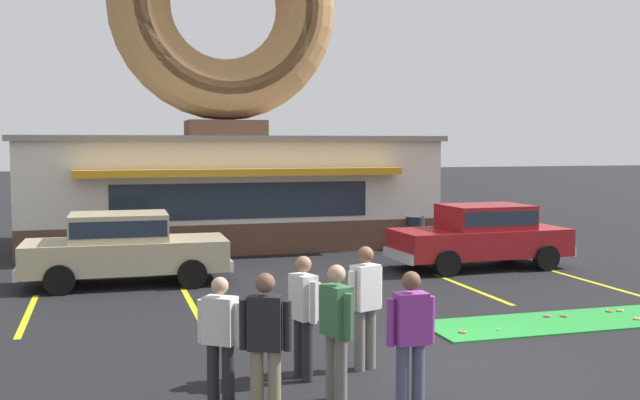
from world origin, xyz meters
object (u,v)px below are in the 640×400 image
(car_champagne, at_px, (124,246))
(car_red, at_px, (482,234))
(pedestrian_blue_sweater_man, at_px, (336,326))
(pedestrian_beanie_man, at_px, (365,301))
(pedestrian_leather_jacket_man, at_px, (265,340))
(pedestrian_hooded_kid, at_px, (220,336))
(golf_ball, at_px, (498,329))
(trash_bin, at_px, (415,232))
(pedestrian_crossing_woman, at_px, (303,311))
(pedestrian_clipboard_woman, at_px, (411,335))

(car_champagne, bearing_deg, car_red, -1.49)
(pedestrian_blue_sweater_man, bearing_deg, car_red, 52.29)
(pedestrian_beanie_man, bearing_deg, pedestrian_leather_jacket_man, -138.12)
(car_champagne, xyz_separation_m, pedestrian_hooded_kid, (0.89, -8.36, -0.01))
(golf_ball, distance_m, car_red, 6.60)
(pedestrian_beanie_man, xyz_separation_m, trash_bin, (5.43, 10.79, -0.46))
(golf_ball, xyz_separation_m, pedestrian_crossing_woman, (-3.77, -1.51, 0.87))
(pedestrian_hooded_kid, distance_m, pedestrian_crossing_woman, 1.43)
(pedestrian_blue_sweater_man, xyz_separation_m, pedestrian_beanie_man, (0.79, 1.16, 0.02))
(car_red, xyz_separation_m, trash_bin, (-0.25, 3.59, -0.37))
(pedestrian_hooded_kid, bearing_deg, pedestrian_blue_sweater_man, -9.53)
(car_red, distance_m, pedestrian_beanie_man, 9.18)
(pedestrian_blue_sweater_man, xyz_separation_m, pedestrian_leather_jacket_man, (-0.96, -0.40, 0.01))
(car_red, xyz_separation_m, pedestrian_crossing_woman, (-6.62, -7.39, 0.05))
(car_red, height_order, pedestrian_beanie_man, pedestrian_beanie_man)
(pedestrian_hooded_kid, height_order, pedestrian_beanie_man, pedestrian_beanie_man)
(car_champagne, height_order, pedestrian_crossing_woman, pedestrian_crossing_woman)
(pedestrian_blue_sweater_man, height_order, pedestrian_clipboard_woman, pedestrian_blue_sweater_man)
(golf_ball, xyz_separation_m, car_red, (2.86, 5.89, 0.82))
(pedestrian_clipboard_woman, bearing_deg, golf_ball, 46.65)
(pedestrian_clipboard_woman, height_order, pedestrian_beanie_man, pedestrian_beanie_man)
(pedestrian_leather_jacket_man, bearing_deg, golf_ball, 32.21)
(pedestrian_leather_jacket_man, distance_m, pedestrian_beanie_man, 2.35)
(golf_ball, distance_m, trash_bin, 9.84)
(pedestrian_blue_sweater_man, distance_m, pedestrian_clipboard_woman, 0.93)
(car_red, distance_m, pedestrian_crossing_woman, 9.93)
(pedestrian_beanie_man, relative_size, trash_bin, 1.77)
(car_champagne, bearing_deg, pedestrian_beanie_man, -67.69)
(golf_ball, xyz_separation_m, pedestrian_blue_sweater_man, (-3.61, -2.48, 0.89))
(car_red, height_order, pedestrian_clipboard_woman, pedestrian_clipboard_woman)
(pedestrian_leather_jacket_man, bearing_deg, pedestrian_clipboard_woman, -6.24)
(car_champagne, bearing_deg, pedestrian_leather_jacket_man, -81.77)
(car_red, distance_m, pedestrian_leather_jacket_man, 11.49)
(pedestrian_blue_sweater_man, bearing_deg, car_champagne, 104.75)
(pedestrian_blue_sweater_man, bearing_deg, pedestrian_beanie_man, 55.98)
(pedestrian_hooded_kid, height_order, pedestrian_crossing_woman, pedestrian_crossing_woman)
(pedestrian_crossing_woman, xyz_separation_m, trash_bin, (6.37, 10.98, -0.42))
(pedestrian_leather_jacket_man, bearing_deg, pedestrian_hooded_kid, 123.12)
(car_red, distance_m, pedestrian_blue_sweater_man, 10.58)
(trash_bin, bearing_deg, pedestrian_crossing_woman, -120.14)
(car_champagne, relative_size, pedestrian_clipboard_woman, 2.74)
(golf_ball, height_order, pedestrian_hooded_kid, pedestrian_hooded_kid)
(golf_ball, bearing_deg, trash_bin, 74.62)
(pedestrian_clipboard_woman, height_order, trash_bin, pedestrian_clipboard_woman)
(pedestrian_beanie_man, bearing_deg, golf_ball, 24.94)
(car_champagne, xyz_separation_m, pedestrian_blue_sweater_man, (2.26, -8.59, 0.07))
(golf_ball, bearing_deg, pedestrian_beanie_man, -155.06)
(car_champagne, distance_m, car_red, 8.73)
(pedestrian_leather_jacket_man, xyz_separation_m, pedestrian_crossing_woman, (0.81, 1.38, -0.03))
(golf_ball, relative_size, pedestrian_crossing_woman, 0.03)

